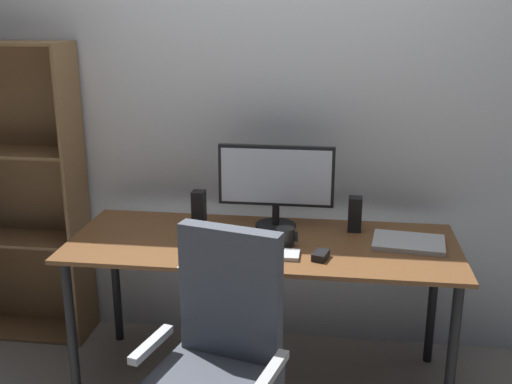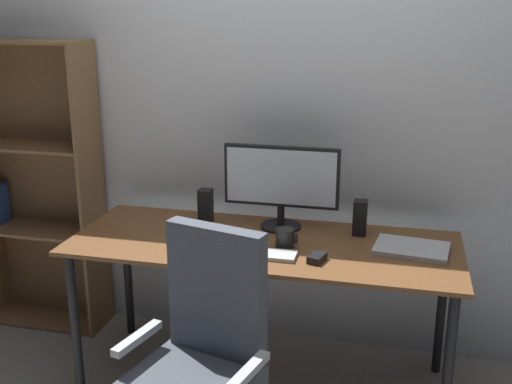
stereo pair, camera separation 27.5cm
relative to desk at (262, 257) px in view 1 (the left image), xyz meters
name	(u,v)px [view 1 (the left image)]	position (x,y,z in m)	size (l,w,h in m)	color
ground_plane	(262,380)	(0.00, 0.00, -0.66)	(12.00, 12.00, 0.00)	gray
back_wall	(275,104)	(0.00, 0.52, 0.64)	(6.40, 0.10, 2.60)	silver
desk	(262,257)	(0.00, 0.00, 0.00)	(1.80, 0.70, 0.74)	brown
monitor	(276,181)	(0.04, 0.21, 0.31)	(0.56, 0.20, 0.41)	black
keyboard	(266,254)	(0.04, -0.17, 0.09)	(0.29, 0.11, 0.02)	#B7BABC
mouse	(321,255)	(0.27, -0.17, 0.09)	(0.06, 0.10, 0.03)	black
coffee_mug	(285,237)	(0.11, -0.04, 0.12)	(0.10, 0.08, 0.09)	black
laptop	(409,242)	(0.67, 0.05, 0.09)	(0.32, 0.23, 0.02)	#B7BABC
speaker_left	(199,208)	(-0.34, 0.20, 0.16)	(0.06, 0.07, 0.17)	black
speaker_right	(355,214)	(0.42, 0.20, 0.16)	(0.06, 0.07, 0.17)	black
paper_sheet	(215,258)	(-0.18, -0.23, 0.08)	(0.21, 0.30, 0.00)	white
office_chair	(216,379)	(-0.09, -0.70, -0.20)	(0.57, 0.56, 1.01)	#B7BABC
bookshelf	(17,195)	(-1.39, 0.35, 0.14)	(0.70, 0.28, 1.62)	brown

